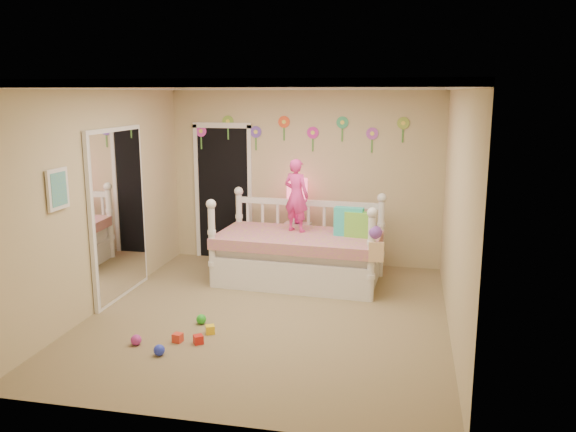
% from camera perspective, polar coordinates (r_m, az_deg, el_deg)
% --- Properties ---
extents(floor, '(4.00, 4.50, 0.01)m').
position_cam_1_polar(floor, '(6.79, -1.89, -9.71)').
color(floor, '#7F684C').
rests_on(floor, ground).
extents(ceiling, '(4.00, 4.50, 0.01)m').
position_cam_1_polar(ceiling, '(6.31, -2.06, 12.81)').
color(ceiling, white).
rests_on(ceiling, floor).
extents(back_wall, '(4.00, 0.01, 2.60)m').
position_cam_1_polar(back_wall, '(8.60, 1.61, 3.89)').
color(back_wall, tan).
rests_on(back_wall, floor).
extents(left_wall, '(0.01, 4.50, 2.60)m').
position_cam_1_polar(left_wall, '(7.16, -17.71, 1.70)').
color(left_wall, tan).
rests_on(left_wall, floor).
extents(right_wall, '(0.01, 4.50, 2.60)m').
position_cam_1_polar(right_wall, '(6.26, 16.10, 0.39)').
color(right_wall, tan).
rests_on(right_wall, floor).
extents(crown_molding, '(4.00, 4.50, 0.06)m').
position_cam_1_polar(crown_molding, '(6.31, -2.06, 12.54)').
color(crown_molding, white).
rests_on(crown_molding, ceiling).
extents(daybed, '(2.25, 1.31, 1.19)m').
position_cam_1_polar(daybed, '(7.80, 1.06, -2.24)').
color(daybed, white).
rests_on(daybed, floor).
extents(pillow_turquoise, '(0.39, 0.17, 0.38)m').
position_cam_1_polar(pillow_turquoise, '(7.68, 5.96, -0.55)').
color(pillow_turquoise, '#22ACAB').
rests_on(pillow_turquoise, daybed).
extents(pillow_lime, '(0.37, 0.18, 0.33)m').
position_cam_1_polar(pillow_lime, '(7.63, 6.91, -0.84)').
color(pillow_lime, '#77CF3F').
rests_on(pillow_lime, daybed).
extents(child, '(0.42, 0.35, 0.99)m').
position_cam_1_polar(child, '(7.83, 0.81, 2.03)').
color(child, '#ED3594').
rests_on(child, daybed).
extents(nightstand, '(0.40, 0.31, 0.64)m').
position_cam_1_polar(nightstand, '(8.58, 0.88, -2.81)').
color(nightstand, white).
rests_on(nightstand, floor).
extents(table_lamp, '(0.30, 0.30, 0.66)m').
position_cam_1_polar(table_lamp, '(8.42, 0.89, 2.16)').
color(table_lamp, '#E81E88').
rests_on(table_lamp, nightstand).
extents(closet_doorway, '(0.90, 0.04, 2.07)m').
position_cam_1_polar(closet_doorway, '(8.93, -6.35, 2.40)').
color(closet_doorway, black).
rests_on(closet_doorway, back_wall).
extents(flower_decals, '(3.40, 0.02, 0.50)m').
position_cam_1_polar(flower_decals, '(8.53, 1.02, 8.16)').
color(flower_decals, '#B2668C').
rests_on(flower_decals, back_wall).
extents(mirror_closet, '(0.07, 1.30, 2.10)m').
position_cam_1_polar(mirror_closet, '(7.45, -16.20, 0.21)').
color(mirror_closet, white).
rests_on(mirror_closet, left_wall).
extents(wall_picture, '(0.05, 0.34, 0.42)m').
position_cam_1_polar(wall_picture, '(6.35, -21.58, 2.46)').
color(wall_picture, white).
rests_on(wall_picture, left_wall).
extents(hanging_bag, '(0.20, 0.16, 0.36)m').
position_cam_1_polar(hanging_bag, '(7.06, 8.48, -2.81)').
color(hanging_bag, beige).
rests_on(hanging_bag, daybed).
extents(toy_scatter, '(1.11, 1.46, 0.11)m').
position_cam_1_polar(toy_scatter, '(6.39, -11.34, -10.86)').
color(toy_scatter, '#996666').
rests_on(toy_scatter, floor).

